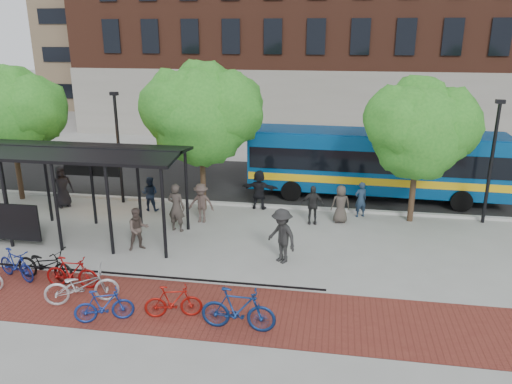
% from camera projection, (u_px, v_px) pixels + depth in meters
% --- Properties ---
extents(ground, '(160.00, 160.00, 0.00)m').
position_uv_depth(ground, '(258.00, 242.00, 18.99)').
color(ground, '#9E9E99').
rests_on(ground, ground).
extents(asphalt_street, '(160.00, 8.00, 0.01)m').
position_uv_depth(asphalt_street, '(282.00, 182.00, 26.50)').
color(asphalt_street, black).
rests_on(asphalt_street, ground).
extents(curb, '(160.00, 0.25, 0.12)m').
position_uv_depth(curb, '(272.00, 206.00, 22.73)').
color(curb, '#B7B7B2').
rests_on(curb, ground).
extents(brick_strip, '(24.00, 3.00, 0.01)m').
position_uv_depth(brick_strip, '(163.00, 306.00, 14.61)').
color(brick_strip, maroon).
rests_on(brick_strip, ground).
extents(bike_rack_rail, '(12.00, 0.05, 0.95)m').
position_uv_depth(bike_rack_rail, '(133.00, 287.00, 15.66)').
color(bike_rack_rail, black).
rests_on(bike_rack_rail, ground).
extents(building_brick, '(55.00, 14.00, 20.00)m').
position_uv_depth(building_brick, '(438.00, 0.00, 38.76)').
color(building_brick, brown).
rests_on(building_brick, ground).
extents(bus_shelter, '(10.60, 3.07, 3.60)m').
position_uv_depth(bus_shelter, '(44.00, 160.00, 18.88)').
color(bus_shelter, black).
rests_on(bus_shelter, ground).
extents(tree_a, '(4.90, 4.00, 6.18)m').
position_uv_depth(tree_a, '(12.00, 110.00, 22.68)').
color(tree_a, '#382619').
rests_on(tree_a, ground).
extents(tree_b, '(5.15, 4.20, 6.47)m').
position_uv_depth(tree_b, '(203.00, 110.00, 21.21)').
color(tree_b, '#382619').
rests_on(tree_b, ground).
extents(tree_c, '(4.66, 3.80, 5.92)m').
position_uv_depth(tree_c, '(421.00, 126.00, 19.94)').
color(tree_c, '#382619').
rests_on(tree_c, ground).
extents(lamp_post_left, '(0.35, 0.20, 5.12)m').
position_uv_depth(lamp_post_left, '(118.00, 145.00, 22.61)').
color(lamp_post_left, black).
rests_on(lamp_post_left, ground).
extents(lamp_post_right, '(0.35, 0.20, 5.12)m').
position_uv_depth(lamp_post_right, '(492.00, 159.00, 20.13)').
color(lamp_post_right, black).
rests_on(lamp_post_right, ground).
extents(bus, '(11.95, 3.11, 3.21)m').
position_uv_depth(bus, '(375.00, 160.00, 23.63)').
color(bus, navy).
rests_on(bus, ground).
extents(bike_3, '(1.75, 1.08, 1.02)m').
position_uv_depth(bike_3, '(16.00, 264.00, 16.06)').
color(bike_3, navy).
rests_on(bike_3, ground).
extents(bike_4, '(2.21, 1.06, 1.11)m').
position_uv_depth(bike_4, '(45.00, 264.00, 15.95)').
color(bike_4, black).
rests_on(bike_4, ground).
extents(bike_5, '(1.73, 0.53, 1.03)m').
position_uv_depth(bike_5, '(72.00, 272.00, 15.51)').
color(bike_5, maroon).
rests_on(bike_5, ground).
extents(bike_6, '(2.26, 1.45, 1.12)m').
position_uv_depth(bike_6, '(81.00, 286.00, 14.61)').
color(bike_6, '#B8B7BA').
rests_on(bike_6, ground).
extents(bike_7, '(1.68, 1.02, 0.97)m').
position_uv_depth(bike_7, '(104.00, 306.00, 13.69)').
color(bike_7, navy).
rests_on(bike_7, ground).
extents(bike_9, '(1.68, 0.84, 0.97)m').
position_uv_depth(bike_9, '(173.00, 301.00, 13.91)').
color(bike_9, '#9B140E').
rests_on(bike_9, ground).
extents(bike_11, '(2.06, 0.64, 1.23)m').
position_uv_depth(bike_11, '(238.00, 309.00, 13.26)').
color(bike_11, navy).
rests_on(bike_11, ground).
extents(pedestrian_0, '(1.10, 1.10, 1.92)m').
position_uv_depth(pedestrian_0, '(62.00, 186.00, 22.61)').
color(pedestrian_0, black).
rests_on(pedestrian_0, ground).
extents(pedestrian_1, '(0.80, 0.60, 1.98)m').
position_uv_depth(pedestrian_1, '(176.00, 207.00, 19.82)').
color(pedestrian_1, '#3F3732').
rests_on(pedestrian_1, ground).
extents(pedestrian_2, '(0.76, 0.59, 1.55)m').
position_uv_depth(pedestrian_2, '(150.00, 194.00, 22.18)').
color(pedestrian_2, '#1A273E').
rests_on(pedestrian_2, ground).
extents(pedestrian_3, '(1.11, 0.67, 1.68)m').
position_uv_depth(pedestrian_3, '(201.00, 203.00, 20.77)').
color(pedestrian_3, '#4C3E39').
rests_on(pedestrian_3, ground).
extents(pedestrian_4, '(0.98, 0.45, 1.64)m').
position_uv_depth(pedestrian_4, '(312.00, 205.00, 20.64)').
color(pedestrian_4, '#292929').
rests_on(pedestrian_4, ground).
extents(pedestrian_5, '(1.69, 0.67, 1.78)m').
position_uv_depth(pedestrian_5, '(259.00, 190.00, 22.37)').
color(pedestrian_5, black).
rests_on(pedestrian_5, ground).
extents(pedestrian_6, '(0.87, 0.66, 1.61)m').
position_uv_depth(pedestrian_6, '(341.00, 204.00, 20.76)').
color(pedestrian_6, '#433C35').
rests_on(pedestrian_6, ground).
extents(pedestrian_7, '(0.67, 0.59, 1.56)m').
position_uv_depth(pedestrian_7, '(361.00, 199.00, 21.41)').
color(pedestrian_7, '#1F324A').
rests_on(pedestrian_7, ground).
extents(pedestrian_8, '(0.99, 0.93, 1.61)m').
position_uv_depth(pedestrian_8, '(138.00, 229.00, 18.14)').
color(pedestrian_8, '#52433D').
rests_on(pedestrian_8, ground).
extents(pedestrian_9, '(1.42, 1.37, 1.95)m').
position_uv_depth(pedestrian_9, '(282.00, 236.00, 17.12)').
color(pedestrian_9, '#242424').
rests_on(pedestrian_9, ground).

